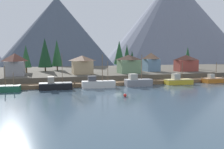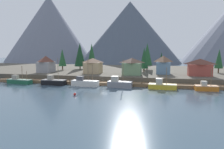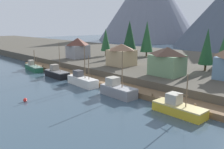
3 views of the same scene
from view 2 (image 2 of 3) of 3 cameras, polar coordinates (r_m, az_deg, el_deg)
The scene contains 24 objects.
ground_plane at distance 90.02m, azimuth 1.17°, elevation -1.23°, with size 400.00×400.00×1.00m, color #384C5B.
dock at distance 72.49m, azimuth -1.64°, elevation -2.34°, with size 80.00×4.00×1.60m.
shoreline_bank at distance 101.52m, azimuth 2.51°, elevation 0.65°, with size 400.00×56.00×2.50m, color #4C473D.
mountain_west_peak at distance 227.72m, azimuth -16.07°, elevation 11.44°, with size 85.58×85.58×63.93m, color slate.
mountain_central_peak at distance 195.07m, azimuth 4.72°, elevation 10.93°, with size 89.62×89.62×53.13m, color #475160.
fishing_boat_green at distance 81.75m, azimuth -23.19°, elevation -1.55°, with size 9.32×3.46×6.18m.
fishing_boat_black at distance 75.10m, azimuth -15.10°, elevation -1.84°, with size 8.10×3.07×9.10m.
fishing_boat_white at distance 70.65m, azimuth -7.19°, elevation -2.14°, with size 8.91×3.21×8.82m.
fishing_boat_grey at distance 67.64m, azimuth 1.92°, elevation -2.37°, with size 7.55×3.24×8.78m.
fishing_boat_yellow at distance 66.60m, azimuth 12.99°, elevation -2.87°, with size 8.23×3.17×6.48m.
fishing_boat_orange at distance 67.95m, azimuth 23.43°, elevation -3.15°, with size 6.38×3.00×6.37m.
house_grey at distance 92.67m, azimuth -16.95°, elevation 2.69°, with size 5.56×6.65×6.66m.
house_green at distance 79.61m, azimuth 5.27°, elevation 2.17°, with size 7.01×5.78×6.19m.
house_red at distance 82.24m, azimuth 22.07°, elevation 1.81°, with size 8.29×4.64×6.06m.
house_tan at distance 84.52m, azimuth -5.01°, elevation 2.34°, with size 6.49×6.30×5.93m.
house_blue at distance 84.94m, azimuth 13.30°, elevation 2.55°, with size 5.34×6.04×6.90m.
conifer_near_left at distance 101.43m, azimuth 9.23°, elevation 5.26°, with size 4.72×4.72×12.14m.
conifer_near_right at distance 105.04m, azimuth -5.35°, elevation 5.26°, with size 4.33×4.33×12.11m.
conifer_mid_left at distance 95.75m, azimuth 26.29°, elevation 3.76°, with size 3.25×3.25×9.53m.
conifer_mid_right at distance 90.32m, azimuth 8.42°, elevation 4.32°, with size 3.52×3.52×10.11m.
conifer_back_left at distance 100.52m, azimuth -12.90°, elevation 4.39°, with size 3.51×3.51×9.58m.
conifer_back_right at distance 102.99m, azimuth -8.43°, elevation 5.21°, with size 5.20×5.20×12.33m.
conifer_centre at distance 102.37m, azimuth 12.83°, elevation 3.92°, with size 2.66×2.66×8.02m.
channel_buoy at distance 56.68m, azimuth -9.75°, elevation -5.12°, with size 0.70×0.70×0.70m, color red.
Camera 2 is at (17.55, -67.44, 11.77)m, focal length 34.83 mm.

